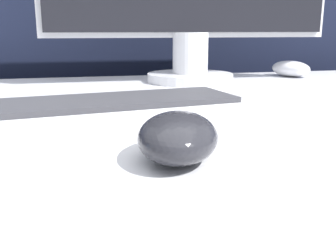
% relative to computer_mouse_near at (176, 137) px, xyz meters
% --- Properties ---
extents(partition_panel, '(5.00, 0.03, 1.15)m').
position_rel_computer_mouse_near_xyz_m(partition_panel, '(0.00, 0.84, -0.23)').
color(partition_panel, black).
rests_on(partition_panel, ground_plane).
extents(computer_mouse_near, '(0.11, 0.13, 0.05)m').
position_rel_computer_mouse_near_xyz_m(computer_mouse_near, '(0.00, 0.00, 0.00)').
color(computer_mouse_near, '#232328').
rests_on(computer_mouse_near, desk).
extents(keyboard, '(0.44, 0.19, 0.02)m').
position_rel_computer_mouse_near_xyz_m(keyboard, '(-0.06, 0.22, -0.01)').
color(keyboard, silver).
rests_on(keyboard, desk).
extents(computer_mouse_far, '(0.10, 0.13, 0.04)m').
position_rel_computer_mouse_near_xyz_m(computer_mouse_far, '(0.46, 0.59, -0.00)').
color(computer_mouse_far, silver).
rests_on(computer_mouse_far, desk).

